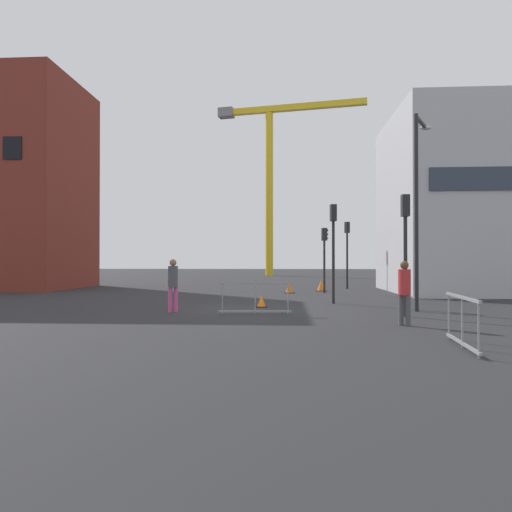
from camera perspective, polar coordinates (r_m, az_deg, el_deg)
name	(u,v)px	position (r m, az deg, el deg)	size (l,w,h in m)	color
ground	(246,310)	(16.93, -1.25, -6.69)	(160.00, 160.00, 0.00)	#28282B
brick_building	(2,186)	(34.45, -28.93, 7.61)	(9.96, 7.50, 13.32)	maroon
office_block	(475,204)	(29.00, 25.52, 5.86)	(9.39, 9.05, 10.04)	#B7B7BC
construction_crane	(273,160)	(55.67, 2.10, 11.82)	(17.46, 4.16, 20.29)	yellow
streetlamp_tall	(418,195)	(17.69, 19.40, 7.15)	(1.03, 1.57, 7.04)	#232326
traffic_light_far	(324,249)	(25.84, 8.47, 0.87)	(0.39, 0.28, 3.61)	#232326
traffic_light_crosswalk	(347,244)	(29.91, 11.21, 1.45)	(0.33, 0.39, 4.27)	black
traffic_light_median	(405,235)	(15.62, 18.00, 2.54)	(0.24, 0.37, 3.93)	#232326
traffic_light_corner	(333,237)	(19.63, 9.55, 2.30)	(0.28, 0.38, 4.17)	#232326
pedestrian_walking	(404,288)	(13.45, 17.90, -3.77)	(0.34, 0.34, 1.80)	#4C4C51
pedestrian_waiting	(173,281)	(16.39, -10.24, -3.07)	(0.34, 0.34, 1.86)	#D14C8C
safety_barrier_front	(255,298)	(15.48, -0.10, -5.17)	(2.44, 0.21, 1.08)	gray
safety_barrier_right_run	(462,321)	(10.50, 24.16, -7.33)	(0.26, 2.31, 1.08)	gray
traffic_cone_orange	(289,288)	(25.71, 4.14, -3.98)	(0.58, 0.58, 0.58)	black
traffic_cone_striped	(321,286)	(27.56, 8.09, -3.65)	(0.67, 0.67, 0.68)	black
traffic_cone_by_barrier	(261,302)	(17.97, 0.67, -5.66)	(0.46, 0.46, 0.47)	black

